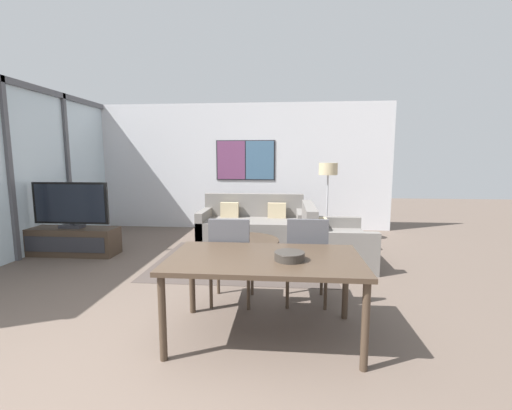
% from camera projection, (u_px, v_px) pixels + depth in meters
% --- Properties ---
extents(ground_plane, '(24.00, 24.00, 0.00)m').
position_uv_depth(ground_plane, '(107.00, 392.00, 2.34)').
color(ground_plane, brown).
extents(wall_back, '(7.03, 0.09, 2.80)m').
position_uv_depth(wall_back, '(233.00, 167.00, 7.71)').
color(wall_back, silver).
rests_on(wall_back, ground_plane).
extents(window_wall_left, '(0.07, 5.63, 2.80)m').
position_uv_depth(window_wall_left, '(7.00, 162.00, 5.17)').
color(window_wall_left, silver).
rests_on(window_wall_left, ground_plane).
extents(area_rug, '(2.67, 2.14, 0.01)m').
position_uv_depth(area_rug, '(244.00, 261.00, 5.34)').
color(area_rug, '#473D38').
rests_on(area_rug, ground_plane).
extents(tv_console, '(1.46, 0.47, 0.45)m').
position_uv_depth(tv_console, '(73.00, 241.00, 5.68)').
color(tv_console, '#423326').
rests_on(tv_console, ground_plane).
extents(television, '(1.28, 0.20, 0.76)m').
position_uv_depth(television, '(71.00, 205.00, 5.59)').
color(television, '#2D2D33').
rests_on(television, tv_console).
extents(sofa_main, '(1.99, 0.99, 0.88)m').
position_uv_depth(sofa_main, '(252.00, 226.00, 6.69)').
color(sofa_main, slate).
rests_on(sofa_main, ground_plane).
extents(sofa_side, '(0.99, 1.37, 0.88)m').
position_uv_depth(sofa_side, '(330.00, 244.00, 5.29)').
color(sofa_side, slate).
rests_on(sofa_side, ground_plane).
extents(coffee_table, '(1.10, 1.10, 0.34)m').
position_uv_depth(coffee_table, '(244.00, 245.00, 5.31)').
color(coffee_table, '#423326').
rests_on(coffee_table, ground_plane).
extents(dining_table, '(1.67, 0.97, 0.74)m').
position_uv_depth(dining_table, '(265.00, 265.00, 2.98)').
color(dining_table, '#423326').
rests_on(dining_table, ground_plane).
extents(dining_chair_left, '(0.46, 0.46, 0.97)m').
position_uv_depth(dining_chair_left, '(231.00, 258.00, 3.68)').
color(dining_chair_left, '#4C4C51').
rests_on(dining_chair_left, ground_plane).
extents(dining_chair_centre, '(0.46, 0.46, 0.97)m').
position_uv_depth(dining_chair_centre, '(306.00, 258.00, 3.68)').
color(dining_chair_centre, '#4C4C51').
rests_on(dining_chair_centre, ground_plane).
extents(fruit_bowl, '(0.26, 0.26, 0.07)m').
position_uv_depth(fruit_bowl, '(290.00, 256.00, 2.87)').
color(fruit_bowl, '#332D28').
rests_on(fruit_bowl, dining_table).
extents(floor_lamp, '(0.35, 0.35, 1.51)m').
position_uv_depth(floor_lamp, '(328.00, 175.00, 6.35)').
color(floor_lamp, '#2D2D33').
rests_on(floor_lamp, ground_plane).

